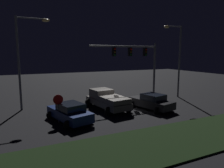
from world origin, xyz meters
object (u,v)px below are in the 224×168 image
at_px(car_sedan, 70,112).
at_px(stop_sign, 58,103).
at_px(pickup_truck, 107,99).
at_px(traffic_signal_gantry, 137,57).
at_px(street_lamp_left, 25,52).
at_px(car_sedan_far, 152,102).
at_px(street_lamp_right, 177,53).

distance_m(car_sedan, stop_sign, 1.18).
bearing_deg(pickup_truck, car_sedan, 111.10).
xyz_separation_m(traffic_signal_gantry, street_lamp_left, (-11.81, 0.54, 0.55)).
distance_m(car_sedan_far, stop_sign, 8.87).
distance_m(car_sedan, traffic_signal_gantry, 10.99).
bearing_deg(street_lamp_right, street_lamp_left, 174.67).
height_order(car_sedan, street_lamp_right, street_lamp_right).
xyz_separation_m(car_sedan_far, street_lamp_left, (-10.76, 4.94, 4.71)).
bearing_deg(stop_sign, car_sedan_far, 1.96).
xyz_separation_m(car_sedan_far, traffic_signal_gantry, (1.05, 4.40, 4.16)).
xyz_separation_m(car_sedan, stop_sign, (-0.85, -0.01, 0.82)).
height_order(car_sedan, car_sedan_far, same).
height_order(street_lamp_left, street_lamp_right, street_lamp_left).
bearing_deg(stop_sign, pickup_truck, 24.18).
bearing_deg(car_sedan_far, street_lamp_right, -73.89).
xyz_separation_m(pickup_truck, car_sedan_far, (3.86, -1.93, -0.26)).
xyz_separation_m(street_lamp_left, street_lamp_right, (16.67, -1.55, -0.08)).
xyz_separation_m(pickup_truck, street_lamp_left, (-6.90, 3.01, 4.45)).
bearing_deg(car_sedan, street_lamp_right, -90.53).
distance_m(pickup_truck, street_lamp_left, 8.74).
bearing_deg(pickup_truck, stop_sign, 106.93).
bearing_deg(car_sedan, car_sedan_far, -103.27).
relative_size(car_sedan, street_lamp_right, 0.55).
relative_size(traffic_signal_gantry, street_lamp_right, 0.97).
relative_size(car_sedan, stop_sign, 2.12).
relative_size(car_sedan, street_lamp_left, 0.54).
xyz_separation_m(street_lamp_left, stop_sign, (1.94, -5.24, -3.89)).
relative_size(street_lamp_right, stop_sign, 3.85).
bearing_deg(traffic_signal_gantry, stop_sign, -154.53).
xyz_separation_m(traffic_signal_gantry, stop_sign, (-9.87, -4.70, -3.34)).
relative_size(car_sedan_far, stop_sign, 2.11).
distance_m(car_sedan_far, street_lamp_left, 12.74).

